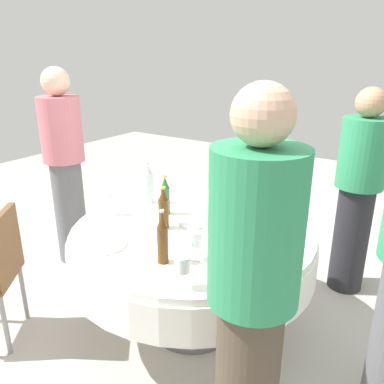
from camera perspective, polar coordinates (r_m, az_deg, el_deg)
The scene contains 20 objects.
ground_plane at distance 2.86m, azimuth 0.00°, elevation -18.84°, with size 10.00×10.00×0.00m, color #B7B2A8.
dining_table at distance 2.53m, azimuth 0.00°, elevation -8.25°, with size 1.54×1.54×0.74m.
bottle_green_outer at distance 2.64m, azimuth -3.91°, elevation -0.61°, with size 0.06×0.06×0.27m.
bottle_amber_north at distance 2.16m, azimuth 6.43°, elevation -5.06°, with size 0.07×0.07×0.30m.
bottle_brown_west at distance 2.03m, azimuth -4.30°, elevation -6.76°, with size 0.06×0.06×0.30m.
bottle_clear_east at distance 2.84m, azimuth -6.32°, elevation 1.16°, with size 0.07×0.07×0.30m.
bottle_brown_near at distance 2.42m, azimuth -4.17°, elevation -2.51°, with size 0.06×0.06×0.27m.
wine_glass_east at distance 2.06m, azimuth 0.52°, elevation -7.02°, with size 0.06×0.06×0.16m.
wine_glass_near at distance 1.83m, azimuth -1.38°, elevation -10.67°, with size 0.07×0.07×0.16m.
wine_glass_mid at distance 2.31m, azimuth 2.52°, elevation -4.48°, with size 0.07×0.07×0.13m.
wine_glass_far at distance 2.68m, azimuth -12.08°, elevation -1.03°, with size 0.06×0.06×0.16m.
plate_rear at distance 2.75m, azimuth 8.74°, elevation -2.61°, with size 0.25×0.25×0.02m.
plate_right at distance 2.30m, azimuth -12.63°, elevation -7.47°, with size 0.25×0.25×0.02m.
spoon_north at distance 2.51m, azimuth -8.60°, elevation -5.00°, with size 0.18×0.02×0.01m, color silver.
spoon_west at distance 2.32m, azimuth -3.67°, elevation -6.86°, with size 0.18×0.02×0.01m, color silver.
knife_east at distance 2.23m, azimuth 12.60°, elevation -8.58°, with size 0.18×0.02×0.01m, color silver.
folded_napkin at distance 2.48m, azimuth 0.08°, elevation -4.80°, with size 0.12×0.12×0.02m, color white.
person_outer at distance 3.48m, azimuth -17.98°, elevation 3.81°, with size 0.34×0.34×1.68m.
person_north at distance 3.14m, azimuth 22.96°, elevation 0.20°, with size 0.34×0.34×1.56m.
person_east at distance 1.55m, azimuth 8.67°, elevation -15.49°, with size 0.34×0.34×1.70m.
Camera 1 is at (-1.25, 1.85, 1.78)m, focal length 36.71 mm.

